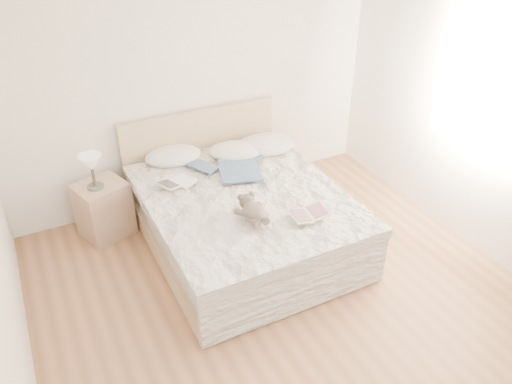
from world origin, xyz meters
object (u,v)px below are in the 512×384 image
teddy_bear (254,218)px  nightstand (104,209)px  table_lamp (91,165)px  photo_book (177,183)px  childrens_book (309,214)px  bed (241,215)px

teddy_bear → nightstand: bearing=126.7°
table_lamp → photo_book: (0.67, -0.39, -0.18)m
table_lamp → childrens_book: (1.50, -1.37, -0.18)m
bed → childrens_book: (0.32, -0.67, 0.32)m
photo_book → nightstand: bearing=123.1°
photo_book → teddy_bear: size_ratio=0.98×
photo_book → bed: bearing=-54.7°
bed → photo_book: (-0.51, 0.31, 0.32)m
bed → childrens_book: size_ratio=6.36×
table_lamp → photo_book: size_ratio=1.10×
table_lamp → bed: bearing=-30.6°
bed → teddy_bear: size_ratio=6.72×
nightstand → childrens_book: (1.46, -1.40, 0.35)m
bed → teddy_bear: bed is taller
teddy_bear → childrens_book: bearing=-18.2°
bed → nightstand: bed is taller
nightstand → table_lamp: (-0.04, -0.03, 0.53)m
nightstand → teddy_bear: size_ratio=1.75×
photo_book → table_lamp: bearing=126.7°
table_lamp → childrens_book: table_lamp is taller
bed → table_lamp: bearing=149.4°
childrens_book → teddy_bear: (-0.45, 0.13, 0.02)m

